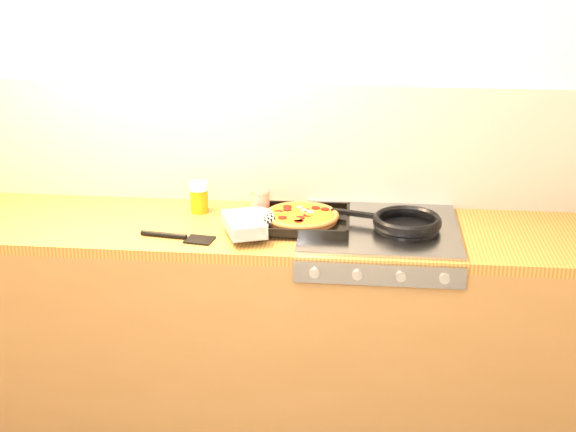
# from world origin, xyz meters

# --- Properties ---
(room_shell) EXTENTS (3.20, 3.20, 3.20)m
(room_shell) POSITION_xyz_m (0.00, 1.39, 1.15)
(room_shell) COLOR white
(room_shell) RESTS_ON ground
(counter_run) EXTENTS (3.20, 0.62, 0.90)m
(counter_run) POSITION_xyz_m (0.00, 1.10, 0.45)
(counter_run) COLOR brown
(counter_run) RESTS_ON ground
(stovetop) EXTENTS (0.60, 0.56, 0.02)m
(stovetop) POSITION_xyz_m (0.45, 1.10, 0.91)
(stovetop) COLOR #929397
(stovetop) RESTS_ON counter_run
(pizza_on_tray) EXTENTS (0.49, 0.43, 0.06)m
(pizza_on_tray) POSITION_xyz_m (0.09, 1.08, 0.94)
(pizza_on_tray) COLOR black
(pizza_on_tray) RESTS_ON stovetop
(frying_pan) EXTENTS (0.45, 0.32, 0.04)m
(frying_pan) POSITION_xyz_m (0.55, 1.08, 0.94)
(frying_pan) COLOR black
(frying_pan) RESTS_ON stovetop
(tomato_can) EXTENTS (0.08, 0.08, 0.11)m
(tomato_can) POSITION_xyz_m (-0.02, 1.20, 0.95)
(tomato_can) COLOR #98140C
(tomato_can) RESTS_ON counter_run
(juice_glass) EXTENTS (0.09, 0.09, 0.13)m
(juice_glass) POSITION_xyz_m (-0.28, 1.23, 0.96)
(juice_glass) COLOR orange
(juice_glass) RESTS_ON counter_run
(wooden_spoon) EXTENTS (0.30, 0.05, 0.02)m
(wooden_spoon) POSITION_xyz_m (0.19, 1.30, 0.91)
(wooden_spoon) COLOR #A27044
(wooden_spoon) RESTS_ON counter_run
(black_spatula) EXTENTS (0.29, 0.10, 0.02)m
(black_spatula) POSITION_xyz_m (-0.29, 0.93, 0.91)
(black_spatula) COLOR black
(black_spatula) RESTS_ON counter_run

